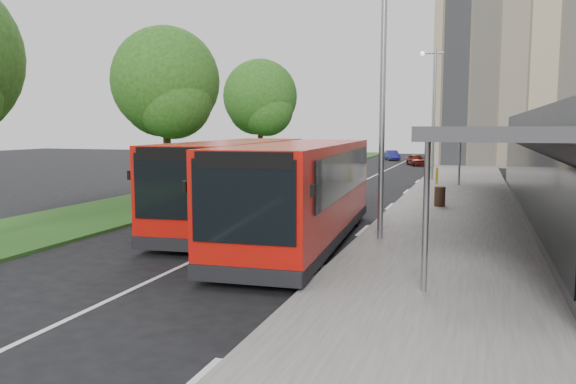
% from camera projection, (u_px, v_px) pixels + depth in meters
% --- Properties ---
extents(ground, '(120.00, 120.00, 0.00)m').
position_uv_depth(ground, '(221.00, 248.00, 15.94)').
color(ground, black).
rests_on(ground, ground).
extents(pavement, '(5.00, 80.00, 0.15)m').
position_uv_depth(pavement, '(461.00, 185.00, 32.86)').
color(pavement, slate).
rests_on(pavement, ground).
extents(grass_verge, '(5.00, 80.00, 0.10)m').
position_uv_depth(grass_verge, '(255.00, 179.00, 36.98)').
color(grass_verge, '#224E19').
rests_on(grass_verge, ground).
extents(lane_centre_line, '(0.12, 70.00, 0.01)m').
position_uv_depth(lane_centre_line, '(341.00, 191.00, 30.06)').
color(lane_centre_line, silver).
rests_on(lane_centre_line, ground).
extents(kerb_dashes, '(0.12, 56.00, 0.01)m').
position_uv_depth(kerb_dashes, '(412.00, 186.00, 32.78)').
color(kerb_dashes, silver).
rests_on(kerb_dashes, ground).
extents(office_block, '(22.00, 12.00, 18.00)m').
position_uv_depth(office_block, '(565.00, 64.00, 50.01)').
color(office_block, tan).
rests_on(office_block, ground).
extents(tree_mid, '(5.01, 5.01, 8.05)m').
position_uv_depth(tree_mid, '(166.00, 89.00, 26.08)').
color(tree_mid, '#372216').
rests_on(tree_mid, ground).
extents(tree_far, '(4.93, 4.93, 7.92)m').
position_uv_depth(tree_far, '(260.00, 102.00, 37.39)').
color(tree_far, '#372216').
rests_on(tree_far, ground).
extents(lamp_post_near, '(1.44, 0.28, 8.00)m').
position_uv_depth(lamp_post_near, '(380.00, 81.00, 15.98)').
color(lamp_post_near, gray).
rests_on(lamp_post_near, pavement).
extents(lamp_post_far, '(1.44, 0.28, 8.00)m').
position_uv_depth(lamp_post_far, '(433.00, 106.00, 34.81)').
color(lamp_post_far, gray).
rests_on(lamp_post_far, pavement).
extents(bus_main, '(3.33, 10.58, 2.95)m').
position_uv_depth(bus_main, '(303.00, 193.00, 16.30)').
color(bus_main, '#B00909').
rests_on(bus_main, ground).
extents(bus_second, '(3.61, 10.56, 2.93)m').
position_uv_depth(bus_second, '(237.00, 183.00, 19.35)').
color(bus_second, '#B00909').
rests_on(bus_second, ground).
extents(litter_bin, '(0.58, 0.58, 0.81)m').
position_uv_depth(litter_bin, '(440.00, 197.00, 23.24)').
color(litter_bin, '#382617').
rests_on(litter_bin, pavement).
extents(bollard, '(0.19, 0.19, 0.94)m').
position_uv_depth(bollard, '(437.00, 176.00, 32.33)').
color(bollard, yellow).
rests_on(bollard, pavement).
extents(car_near, '(2.24, 3.28, 1.04)m').
position_uv_depth(car_near, '(416.00, 160.00, 50.15)').
color(car_near, '#55120C').
rests_on(car_near, ground).
extents(car_far, '(2.14, 3.29, 1.02)m').
position_uv_depth(car_far, '(392.00, 155.00, 58.36)').
color(car_far, navy).
rests_on(car_far, ground).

